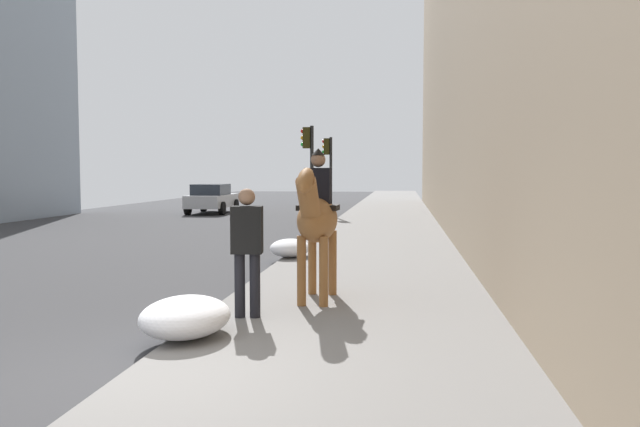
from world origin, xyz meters
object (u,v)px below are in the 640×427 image
object	(u,v)px
mounted_horse_near	(317,217)
car_near_lane	(212,198)
traffic_light_near_curb	(309,161)
traffic_light_far_curb	(329,164)
pedestrian_greeting	(247,244)

from	to	relation	value
mounted_horse_near	car_near_lane	world-z (taller)	mounted_horse_near
car_near_lane	traffic_light_near_curb	world-z (taller)	traffic_light_near_curb
mounted_horse_near	traffic_light_far_curb	world-z (taller)	traffic_light_far_curb
car_near_lane	traffic_light_near_curb	xyz separation A→B (m)	(-9.18, -6.12, 1.66)
mounted_horse_near	traffic_light_near_curb	xyz separation A→B (m)	(12.06, 1.84, 1.04)
pedestrian_greeting	traffic_light_near_curb	xyz separation A→B (m)	(13.25, 1.08, 1.31)
traffic_light_near_curb	traffic_light_far_curb	world-z (taller)	traffic_light_near_curb
traffic_light_near_curb	traffic_light_far_curb	size ratio (longest dim) A/B	1.01
traffic_light_near_curb	car_near_lane	bearing A→B (deg)	33.71
mounted_horse_near	traffic_light_far_curb	size ratio (longest dim) A/B	0.64
traffic_light_near_curb	mounted_horse_near	bearing A→B (deg)	-171.31
car_near_lane	traffic_light_far_curb	bearing A→B (deg)	-115.88
pedestrian_greeting	traffic_light_near_curb	size ratio (longest dim) A/B	0.48
traffic_light_near_curb	pedestrian_greeting	bearing A→B (deg)	-175.35
pedestrian_greeting	car_near_lane	xyz separation A→B (m)	(22.43, 7.20, -0.35)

